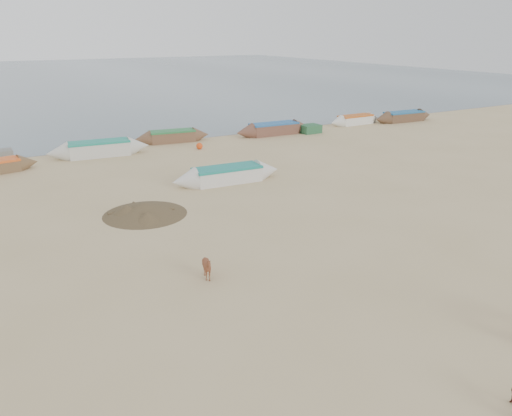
{
  "coord_description": "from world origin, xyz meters",
  "views": [
    {
      "loc": [
        -9.16,
        -11.98,
        7.53
      ],
      "look_at": [
        0.0,
        4.0,
        1.0
      ],
      "focal_mm": 35.0,
      "sensor_mm": 36.0,
      "label": 1
    }
  ],
  "objects": [
    {
      "name": "beach_clutter",
      "position": [
        3.24,
        20.32,
        0.3
      ],
      "size": [
        43.15,
        4.52,
        0.64
      ],
      "color": "#2E6639",
      "rests_on": "ground"
    },
    {
      "name": "ground",
      "position": [
        0.0,
        0.0,
        0.0
      ],
      "size": [
        140.0,
        140.0,
        0.0
      ],
      "primitive_type": "plane",
      "color": "tan",
      "rests_on": "ground"
    },
    {
      "name": "sea",
      "position": [
        0.0,
        82.0,
        0.01
      ],
      "size": [
        160.0,
        160.0,
        0.0
      ],
      "primitive_type": "plane",
      "color": "slate",
      "rests_on": "ground"
    },
    {
      "name": "near_canoe",
      "position": [
        2.13,
        10.75,
        0.42
      ],
      "size": [
        6.12,
        1.68,
        0.84
      ],
      "primitive_type": null,
      "rotation": [
        0.0,
        0.0,
        -0.06
      ],
      "color": "silver",
      "rests_on": "ground"
    },
    {
      "name": "waterline_canoes",
      "position": [
        0.48,
        20.43,
        0.44
      ],
      "size": [
        57.54,
        4.87,
        0.98
      ],
      "color": "brown",
      "rests_on": "ground"
    },
    {
      "name": "debris_pile",
      "position": [
        -3.21,
        8.13,
        0.26
      ],
      "size": [
        4.58,
        4.58,
        0.52
      ],
      "primitive_type": "cone",
      "rotation": [
        0.0,
        0.0,
        0.31
      ],
      "color": "brown",
      "rests_on": "ground"
    },
    {
      "name": "calf_front",
      "position": [
        -3.36,
        1.26,
        0.42
      ],
      "size": [
        1.0,
        0.98,
        0.83
      ],
      "primitive_type": "imported",
      "rotation": [
        0.0,
        0.0,
        -0.98
      ],
      "color": "brown",
      "rests_on": "ground"
    }
  ]
}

